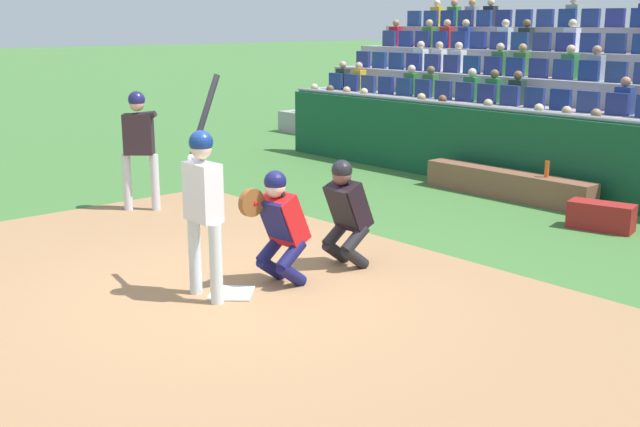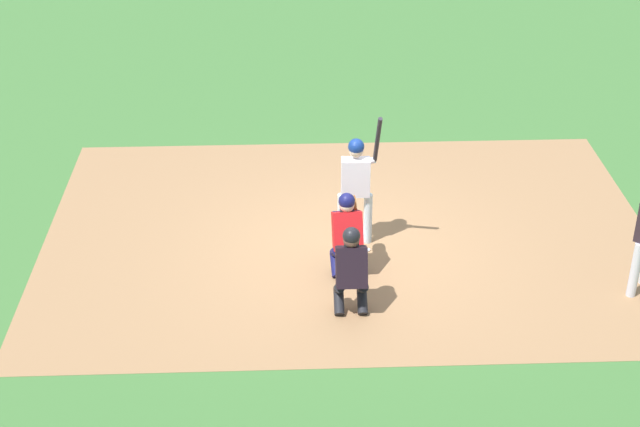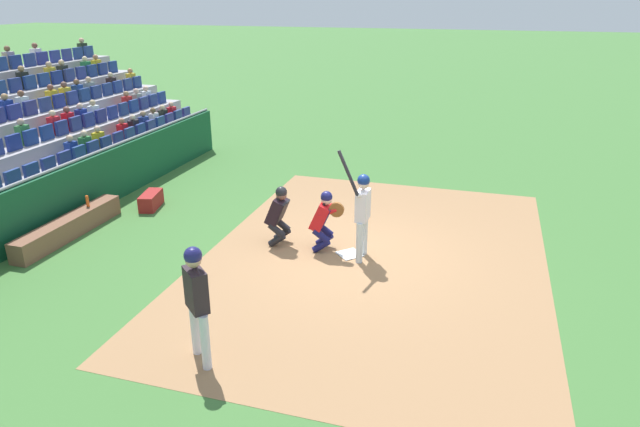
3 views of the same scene
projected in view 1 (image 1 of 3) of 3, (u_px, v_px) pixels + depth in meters
name	position (u px, v px, depth m)	size (l,w,h in m)	color
ground_plane	(231.00, 294.00, 8.20)	(160.00, 160.00, 0.00)	#407235
infield_dirt_patch	(191.00, 305.00, 7.88)	(9.41, 6.59, 0.01)	#A0744E
home_plate_marker	(231.00, 293.00, 8.19)	(0.44, 0.44, 0.02)	white
batter_at_plate	(203.00, 196.00, 7.84)	(0.60, 0.57, 2.26)	silver
catcher_crouching	(279.00, 221.00, 8.33)	(0.49, 0.74, 1.29)	#16174F
home_plate_umpire	(346.00, 208.00, 8.95)	(0.46, 0.45, 1.29)	black
dugout_wall	(574.00, 160.00, 12.28)	(13.42, 0.24, 1.38)	#114B2C
dugout_bench	(507.00, 184.00, 12.64)	(3.04, 0.40, 0.44)	brown
water_bottle_on_bench	(547.00, 169.00, 12.06)	(0.07, 0.07, 0.26)	#DE551D
equipment_duffel_bag	(601.00, 216.00, 10.71)	(0.86, 0.36, 0.38)	maroon
on_deck_batter	(139.00, 138.00, 11.61)	(0.49, 0.49, 1.79)	silver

